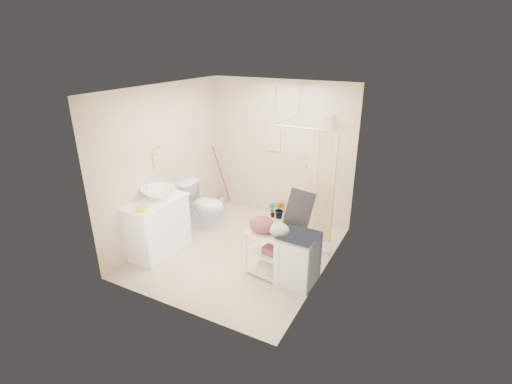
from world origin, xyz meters
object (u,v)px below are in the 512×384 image
vanity (158,226)px  toilet (204,205)px  laundry_rack (268,250)px  washing_machine (298,258)px

vanity → toilet: vanity is taller
vanity → laundry_rack: bearing=8.7°
toilet → laundry_rack: bearing=-117.7°
toilet → vanity: bearing=173.2°
vanity → washing_machine: bearing=8.7°
vanity → washing_machine: vanity is taller
washing_machine → laundry_rack: laundry_rack is taller
toilet → laundry_rack: toilet is taller
vanity → toilet: size_ratio=1.23×
toilet → washing_machine: (2.18, -0.83, -0.05)m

